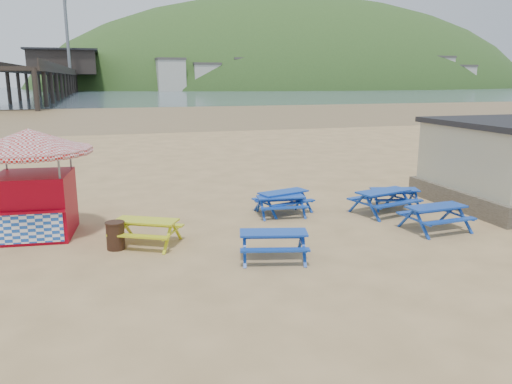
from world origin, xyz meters
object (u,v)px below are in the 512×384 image
object	(u,v)px
picnic_table_yellow	(147,232)
ice_cream_kiosk	(32,169)
litter_bin	(115,235)
picnic_table_blue_a	(283,202)
picnic_table_blue_b	(394,198)

from	to	relation	value
picnic_table_yellow	ice_cream_kiosk	xyz separation A→B (m)	(-3.10, 1.86, 1.66)
ice_cream_kiosk	litter_bin	distance (m)	3.41
picnic_table_yellow	picnic_table_blue_a	bearing A→B (deg)	52.87
picnic_table_blue_b	picnic_table_yellow	bearing A→B (deg)	-154.05
picnic_table_blue_b	picnic_table_yellow	size ratio (longest dim) A/B	0.90
ice_cream_kiosk	litter_bin	world-z (taller)	ice_cream_kiosk
picnic_table_blue_a	litter_bin	distance (m)	6.29
ice_cream_kiosk	picnic_table_blue_b	bearing A→B (deg)	4.79
picnic_table_blue_a	litter_bin	size ratio (longest dim) A/B	2.66
ice_cream_kiosk	picnic_table_yellow	bearing A→B (deg)	-25.14
picnic_table_blue_a	picnic_table_blue_b	bearing A→B (deg)	-24.96
picnic_table_blue_a	picnic_table_yellow	bearing A→B (deg)	-170.87
picnic_table_blue_b	picnic_table_yellow	xyz separation A→B (m)	(-9.03, -1.63, 0.02)
picnic_table_blue_b	litter_bin	xyz separation A→B (m)	(-9.89, -1.76, 0.04)
picnic_table_yellow	litter_bin	bearing A→B (deg)	-143.71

